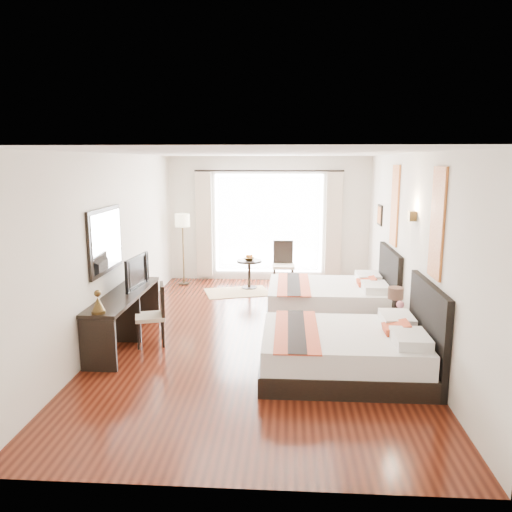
# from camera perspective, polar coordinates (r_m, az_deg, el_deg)

# --- Properties ---
(floor) EXTENTS (4.50, 7.50, 0.01)m
(floor) POSITION_cam_1_polar(r_m,az_deg,el_deg) (7.93, 0.33, -9.04)
(floor) COLOR #341009
(floor) RESTS_ON ground
(ceiling) EXTENTS (4.50, 7.50, 0.02)m
(ceiling) POSITION_cam_1_polar(r_m,az_deg,el_deg) (7.46, 0.36, 11.59)
(ceiling) COLOR white
(ceiling) RESTS_ON wall_headboard
(wall_headboard) EXTENTS (0.01, 7.50, 2.80)m
(wall_headboard) POSITION_cam_1_polar(r_m,az_deg,el_deg) (7.77, 17.10, 0.79)
(wall_headboard) COLOR silver
(wall_headboard) RESTS_ON floor
(wall_desk) EXTENTS (0.01, 7.50, 2.80)m
(wall_desk) POSITION_cam_1_polar(r_m,az_deg,el_deg) (8.02, -15.89, 1.15)
(wall_desk) COLOR silver
(wall_desk) RESTS_ON floor
(wall_window) EXTENTS (4.50, 0.01, 2.80)m
(wall_window) POSITION_cam_1_polar(r_m,az_deg,el_deg) (11.28, 1.45, 4.23)
(wall_window) COLOR silver
(wall_window) RESTS_ON floor
(wall_entry) EXTENTS (4.50, 0.01, 2.80)m
(wall_entry) POSITION_cam_1_polar(r_m,az_deg,el_deg) (3.94, -2.84, -8.22)
(wall_entry) COLOR silver
(wall_entry) RESTS_ON floor
(window_glass) EXTENTS (2.40, 0.02, 2.20)m
(window_glass) POSITION_cam_1_polar(r_m,az_deg,el_deg) (11.27, 1.44, 3.72)
(window_glass) COLOR white
(window_glass) RESTS_ON wall_window
(sheer_curtain) EXTENTS (2.30, 0.02, 2.10)m
(sheer_curtain) POSITION_cam_1_polar(r_m,az_deg,el_deg) (11.21, 1.43, 3.68)
(sheer_curtain) COLOR white
(sheer_curtain) RESTS_ON wall_window
(drape_left) EXTENTS (0.35, 0.14, 2.35)m
(drape_left) POSITION_cam_1_polar(r_m,az_deg,el_deg) (11.32, -5.94, 3.59)
(drape_left) COLOR #B6A68D
(drape_left) RESTS_ON floor
(drape_right) EXTENTS (0.35, 0.14, 2.35)m
(drape_right) POSITION_cam_1_polar(r_m,az_deg,el_deg) (11.21, 8.86, 3.45)
(drape_right) COLOR #B6A68D
(drape_right) RESTS_ON floor
(art_panel_near) EXTENTS (0.03, 0.50, 1.35)m
(art_panel_near) POSITION_cam_1_polar(r_m,az_deg,el_deg) (6.40, 20.01, 3.54)
(art_panel_near) COLOR #9C2E16
(art_panel_near) RESTS_ON wall_headboard
(art_panel_far) EXTENTS (0.03, 0.50, 1.35)m
(art_panel_far) POSITION_cam_1_polar(r_m,az_deg,el_deg) (8.76, 15.58, 5.57)
(art_panel_far) COLOR #9C2E16
(art_panel_far) RESTS_ON wall_headboard
(wall_sconce) EXTENTS (0.10, 0.14, 0.14)m
(wall_sconce) POSITION_cam_1_polar(r_m,az_deg,el_deg) (7.42, 17.41, 4.38)
(wall_sconce) COLOR #3F3016
(wall_sconce) RESTS_ON wall_headboard
(mirror_frame) EXTENTS (0.04, 1.25, 0.95)m
(mirror_frame) POSITION_cam_1_polar(r_m,az_deg,el_deg) (7.59, -16.84, 1.72)
(mirror_frame) COLOR black
(mirror_frame) RESTS_ON wall_desk
(mirror_glass) EXTENTS (0.01, 1.12, 0.82)m
(mirror_glass) POSITION_cam_1_polar(r_m,az_deg,el_deg) (7.58, -16.67, 1.72)
(mirror_glass) COLOR white
(mirror_glass) RESTS_ON mirror_frame
(bed_near) EXTENTS (2.13, 1.66, 1.20)m
(bed_near) POSITION_cam_1_polar(r_m,az_deg,el_deg) (6.59, 10.65, -10.51)
(bed_near) COLOR black
(bed_near) RESTS_ON floor
(bed_far) EXTENTS (2.15, 1.67, 1.21)m
(bed_far) POSITION_cam_1_polar(r_m,az_deg,el_deg) (8.90, 8.73, -4.81)
(bed_far) COLOR black
(bed_far) RESTS_ON floor
(nightstand) EXTENTS (0.41, 0.50, 0.48)m
(nightstand) POSITION_cam_1_polar(r_m,az_deg,el_deg) (7.74, 15.49, -8.03)
(nightstand) COLOR black
(nightstand) RESTS_ON floor
(table_lamp) EXTENTS (0.23, 0.23, 0.36)m
(table_lamp) POSITION_cam_1_polar(r_m,az_deg,el_deg) (7.65, 15.66, -4.31)
(table_lamp) COLOR black
(table_lamp) RESTS_ON nightstand
(vase) EXTENTS (0.17, 0.17, 0.14)m
(vase) POSITION_cam_1_polar(r_m,az_deg,el_deg) (7.46, 16.12, -6.14)
(vase) COLOR black
(vase) RESTS_ON nightstand
(console_desk) EXTENTS (0.50, 2.20, 0.76)m
(console_desk) POSITION_cam_1_polar(r_m,az_deg,el_deg) (7.77, -14.77, -6.85)
(console_desk) COLOR black
(console_desk) RESTS_ON floor
(television) EXTENTS (0.19, 0.87, 0.50)m
(television) POSITION_cam_1_polar(r_m,az_deg,el_deg) (7.96, -14.00, -1.74)
(television) COLOR black
(television) RESTS_ON console_desk
(bronze_figurine) EXTENTS (0.22, 0.22, 0.27)m
(bronze_figurine) POSITION_cam_1_polar(r_m,az_deg,el_deg) (6.74, -17.60, -5.17)
(bronze_figurine) COLOR #3F3016
(bronze_figurine) RESTS_ON console_desk
(desk_chair) EXTENTS (0.53, 0.53, 0.91)m
(desk_chair) POSITION_cam_1_polar(r_m,az_deg,el_deg) (7.63, -11.83, -7.85)
(desk_chair) COLOR #C5B497
(desk_chair) RESTS_ON floor
(floor_lamp) EXTENTS (0.32, 0.32, 1.57)m
(floor_lamp) POSITION_cam_1_polar(r_m,az_deg,el_deg) (10.96, -8.40, 3.53)
(floor_lamp) COLOR black
(floor_lamp) RESTS_ON floor
(side_table) EXTENTS (0.54, 0.54, 0.62)m
(side_table) POSITION_cam_1_polar(r_m,az_deg,el_deg) (10.66, -0.78, -2.10)
(side_table) COLOR black
(side_table) RESTS_ON floor
(fruit_bowl) EXTENTS (0.28, 0.28, 0.06)m
(fruit_bowl) POSITION_cam_1_polar(r_m,az_deg,el_deg) (10.56, -0.77, -0.34)
(fruit_bowl) COLOR #4C2D1B
(fruit_bowl) RESTS_ON side_table
(window_chair) EXTENTS (0.48, 0.48, 0.99)m
(window_chair) POSITION_cam_1_polar(r_m,az_deg,el_deg) (10.82, 3.13, -1.97)
(window_chair) COLOR #C5B497
(window_chair) RESTS_ON floor
(jute_rug) EXTENTS (1.49, 1.22, 0.01)m
(jute_rug) POSITION_cam_1_polar(r_m,az_deg,el_deg) (10.41, -2.15, -4.14)
(jute_rug) COLOR tan
(jute_rug) RESTS_ON floor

